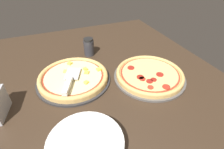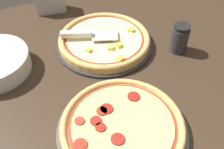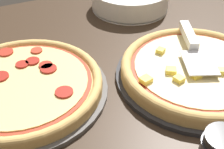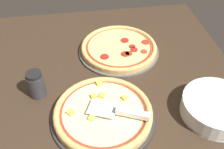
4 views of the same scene
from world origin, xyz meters
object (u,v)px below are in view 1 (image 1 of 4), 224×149
object	(u,v)px
pizza_back	(150,74)
plate_stack	(86,147)
serving_spatula	(69,83)
parmesan_shaker	(89,47)
pizza_front	(73,77)

from	to	relation	value
pizza_back	plate_stack	distance (cm)	48.85
pizza_back	plate_stack	size ratio (longest dim) A/B	1.40
serving_spatula	parmesan_shaker	xyz separation A→B (cm)	(-29.98, 17.93, 0.07)
pizza_front	pizza_back	bearing A→B (deg)	71.89
plate_stack	parmesan_shaker	xyz separation A→B (cm)	(-61.95, 18.93, 2.11)
serving_spatula	plate_stack	distance (cm)	32.06
pizza_back	parmesan_shaker	world-z (taller)	parmesan_shaker
plate_stack	parmesan_shaker	world-z (taller)	parmesan_shaker
parmesan_shaker	pizza_front	bearing A→B (deg)	-32.73
pizza_front	parmesan_shaker	bearing A→B (deg)	147.27
plate_stack	parmesan_shaker	size ratio (longest dim) A/B	2.26
pizza_back	serving_spatula	size ratio (longest dim) A/B	1.63
pizza_back	pizza_front	bearing A→B (deg)	-108.11
pizza_front	parmesan_shaker	world-z (taller)	parmesan_shaker
parmesan_shaker	serving_spatula	bearing A→B (deg)	-30.89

